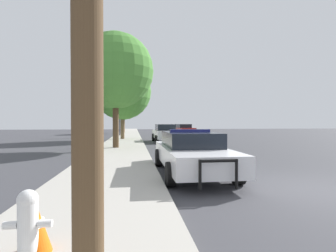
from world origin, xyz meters
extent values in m
plane|color=#3D3D42|center=(0.00, 0.00, 0.00)|extent=(110.00, 110.00, 0.00)
cube|color=#ADA89E|center=(-5.10, 0.00, 0.07)|extent=(3.00, 110.00, 0.13)
cube|color=white|center=(-2.50, 2.32, 0.61)|extent=(1.87, 5.16, 0.56)
cube|color=black|center=(-2.50, 2.58, 1.12)|extent=(1.61, 2.68, 0.46)
cylinder|color=black|center=(-1.59, 0.72, 0.33)|extent=(0.24, 0.65, 0.65)
cylinder|color=black|center=(-3.42, 0.72, 0.33)|extent=(0.24, 0.65, 0.65)
cylinder|color=black|center=(-1.59, 3.92, 0.33)|extent=(0.24, 0.65, 0.65)
cylinder|color=black|center=(-3.42, 3.92, 0.33)|extent=(0.24, 0.65, 0.65)
cylinder|color=black|center=(-2.08, -0.38, 0.52)|extent=(0.07, 0.07, 0.68)
cylinder|color=black|center=(-2.92, -0.38, 0.52)|extent=(0.07, 0.07, 0.68)
cylinder|color=black|center=(-2.50, -0.38, 0.82)|extent=(0.89, 0.07, 0.07)
cube|color=navy|center=(-2.50, 2.58, 1.40)|extent=(1.35, 0.20, 0.09)
cube|color=navy|center=(-1.56, 2.32, 0.63)|extent=(0.01, 3.71, 0.16)
cylinder|color=white|center=(-5.58, -2.82, 0.45)|extent=(0.22, 0.22, 0.64)
sphere|color=white|center=(-5.58, -2.82, 0.80)|extent=(0.23, 0.23, 0.23)
cylinder|color=white|center=(-5.77, -2.82, 0.51)|extent=(0.15, 0.09, 0.09)
cylinder|color=white|center=(-5.39, -2.82, 0.51)|extent=(0.15, 0.09, 0.09)
cylinder|color=#424247|center=(-5.95, 24.98, 2.90)|extent=(0.16, 0.16, 5.53)
cylinder|color=#424247|center=(-4.27, 24.98, 5.51)|extent=(3.36, 0.11, 0.11)
cube|color=black|center=(-2.59, 24.98, 5.06)|extent=(0.30, 0.24, 0.90)
sphere|color=red|center=(-2.59, 24.85, 5.36)|extent=(0.20, 0.20, 0.20)
sphere|color=orange|center=(-2.59, 24.85, 5.06)|extent=(0.20, 0.20, 0.20)
sphere|color=green|center=(-2.59, 24.85, 4.76)|extent=(0.20, 0.20, 0.20)
cube|color=silver|center=(-1.74, 16.07, 0.66)|extent=(1.79, 4.15, 0.66)
cube|color=black|center=(-1.73, 15.87, 1.24)|extent=(1.51, 2.17, 0.51)
cylinder|color=black|center=(-2.60, 17.33, 0.33)|extent=(0.26, 0.66, 0.65)
cylinder|color=black|center=(-0.94, 17.37, 0.33)|extent=(0.26, 0.66, 0.65)
cylinder|color=black|center=(-2.53, 14.78, 0.33)|extent=(0.26, 0.66, 0.65)
cylinder|color=black|center=(-0.88, 14.82, 0.33)|extent=(0.26, 0.66, 0.65)
cube|color=maroon|center=(1.64, 25.01, 0.66)|extent=(2.07, 4.79, 0.67)
cube|color=black|center=(1.62, 25.24, 1.21)|extent=(1.65, 2.54, 0.43)
cylinder|color=black|center=(2.59, 23.64, 0.33)|extent=(0.29, 0.67, 0.66)
cylinder|color=black|center=(0.94, 23.50, 0.33)|extent=(0.29, 0.67, 0.66)
cylinder|color=black|center=(2.35, 26.52, 0.33)|extent=(0.29, 0.67, 0.66)
cylinder|color=black|center=(0.70, 26.38, 0.33)|extent=(0.29, 0.67, 0.66)
cylinder|color=brown|center=(-5.83, 33.23, 1.51)|extent=(0.42, 0.42, 2.75)
sphere|color=#5B9947|center=(-5.83, 33.23, 3.96)|extent=(3.93, 3.93, 3.93)
cylinder|color=brown|center=(-5.37, 18.53, 1.61)|extent=(0.36, 0.36, 2.96)
sphere|color=#4C8E38|center=(-5.37, 18.53, 4.55)|extent=(5.31, 5.31, 5.31)
cylinder|color=#4C3823|center=(-5.44, 10.25, 1.84)|extent=(0.36, 0.36, 3.41)
sphere|color=#4C8E38|center=(-5.44, 10.25, 4.81)|extent=(4.62, 4.62, 4.62)
cone|color=orange|center=(-5.55, -2.70, 0.45)|extent=(0.40, 0.40, 0.64)
cylinder|color=white|center=(-5.55, -2.70, 0.48)|extent=(0.22, 0.22, 0.09)
camera|label=1|loc=(-4.38, -5.98, 1.69)|focal=28.00mm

